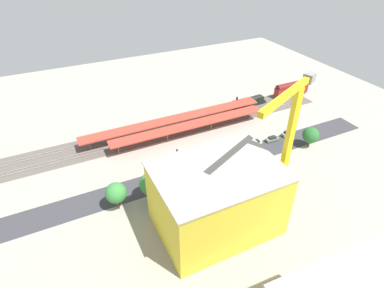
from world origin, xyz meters
name	(u,v)px	position (x,y,z in m)	size (l,w,h in m)	color
ground_plane	(191,160)	(0.00, 0.00, 0.00)	(207.70, 207.70, 0.00)	#9E998C
rail_bed	(167,129)	(0.00, -20.73, 0.00)	(129.81, 13.53, 0.01)	#5B544C
street_asphalt	(199,169)	(0.00, 5.34, 0.00)	(129.81, 9.00, 0.01)	#38383D
track_rails	(167,129)	(0.00, -20.73, 0.18)	(129.81, 7.41, 0.12)	#9E9EA8
platform_canopy_near	(190,125)	(-5.91, -13.26, 4.31)	(57.69, 5.07, 4.55)	#C63D2D
platform_canopy_far	(175,119)	(-3.33, -20.40, 3.89)	(69.62, 5.34, 4.11)	#C63D2D
locomotive	(249,102)	(-38.27, -23.49, 1.82)	(15.78, 2.98, 5.17)	black
passenger_coach	(292,88)	(-60.43, -23.50, 3.34)	(16.75, 3.00, 6.32)	black
parked_car_0	(288,134)	(-37.33, 2.07, 0.81)	(4.62, 1.79, 1.83)	black
parked_car_1	(272,139)	(-30.12, 2.45, 0.76)	(4.77, 1.91, 1.69)	black
parked_car_2	(255,143)	(-23.56, 1.84, 0.74)	(4.57, 2.01, 1.64)	black
parked_car_3	(241,147)	(-17.78, 1.73, 0.78)	(4.64, 2.03, 1.73)	black
parked_car_4	(224,152)	(-10.97, 1.77, 0.79)	(4.51, 1.90, 1.79)	black
construction_building	(217,199)	(6.23, 26.70, 8.51)	(28.06, 20.14, 17.02)	yellow
construction_roof_slab	(219,171)	(6.23, 26.70, 17.22)	(28.66, 20.74, 0.40)	#B7B2A8
tower_crane	(286,145)	(-9.75, 29.23, 20.74)	(21.01, 10.92, 36.16)	gray
box_truck_0	(177,190)	(10.45, 12.62, 1.66)	(9.87, 3.47, 3.36)	black
box_truck_1	(218,173)	(-3.29, 11.08, 1.64)	(9.95, 2.74, 3.32)	black
street_tree_0	(209,168)	(-0.66, 10.45, 4.02)	(4.15, 4.15, 6.12)	brown
street_tree_1	(151,184)	(17.34, 11.28, 5.42)	(6.32, 6.32, 8.59)	brown
street_tree_2	(116,193)	(26.62, 10.75, 5.49)	(5.52, 5.52, 8.28)	brown
street_tree_3	(311,135)	(-39.05, 10.61, 4.60)	(5.42, 5.42, 7.33)	brown
traffic_light	(177,155)	(5.30, 1.02, 4.23)	(0.50, 0.36, 6.37)	#333333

